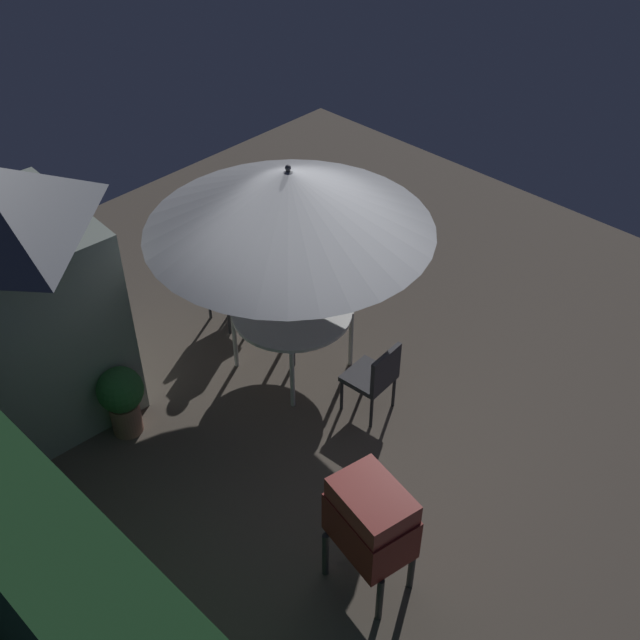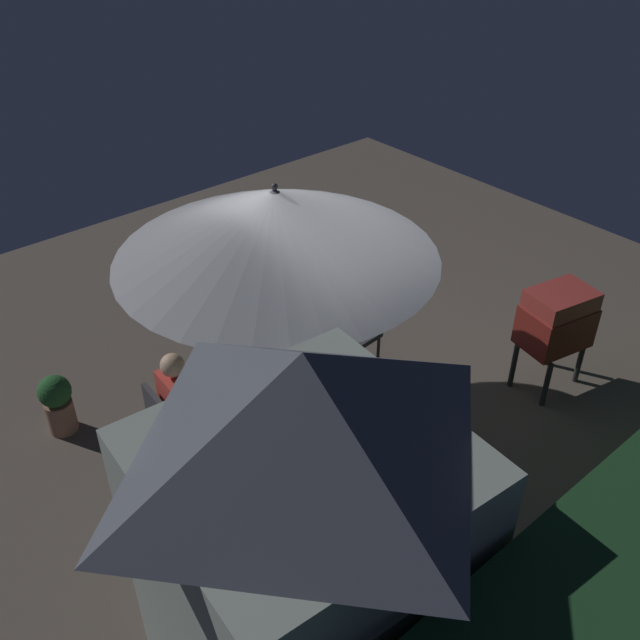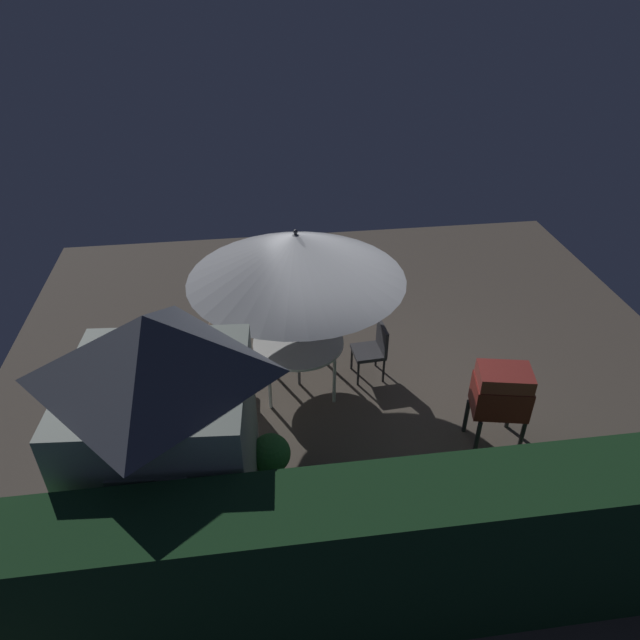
# 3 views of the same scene
# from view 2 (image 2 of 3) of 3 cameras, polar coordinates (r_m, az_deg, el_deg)

# --- Properties ---
(ground_plane) EXTENTS (11.00, 11.00, 0.00)m
(ground_plane) POSITION_cam_2_polar(r_m,az_deg,el_deg) (7.84, 2.57, -5.37)
(ground_plane) COLOR brown
(garden_shed) EXTENTS (1.98, 1.92, 2.91)m
(garden_shed) POSITION_cam_2_polar(r_m,az_deg,el_deg) (4.52, -1.13, -17.19)
(garden_shed) COLOR gray
(garden_shed) RESTS_ON ground
(patio_table) EXTENTS (1.33, 1.33, 0.80)m
(patio_table) POSITION_cam_2_polar(r_m,az_deg,el_deg) (7.08, -3.16, -2.80)
(patio_table) COLOR white
(patio_table) RESTS_ON ground
(patio_umbrella) EXTENTS (2.97, 2.97, 2.58)m
(patio_umbrella) POSITION_cam_2_polar(r_m,az_deg,el_deg) (6.30, -3.58, 7.72)
(patio_umbrella) COLOR #4C4C51
(patio_umbrella) RESTS_ON ground
(bbq_grill) EXTENTS (0.79, 0.63, 1.20)m
(bbq_grill) POSITION_cam_2_polar(r_m,az_deg,el_deg) (7.77, 18.57, -0.02)
(bbq_grill) COLOR maroon
(bbq_grill) RESTS_ON ground
(chair_near_shed) EXTENTS (0.49, 0.49, 0.90)m
(chair_near_shed) POSITION_cam_2_polar(r_m,az_deg,el_deg) (6.78, -11.86, -8.03)
(chair_near_shed) COLOR #38383D
(chair_near_shed) RESTS_ON ground
(chair_far_side) EXTENTS (0.50, 0.49, 0.90)m
(chair_far_side) POSITION_cam_2_polar(r_m,az_deg,el_deg) (7.86, 3.18, -0.48)
(chair_far_side) COLOR #38383D
(chair_far_side) RESTS_ON ground
(potted_plant_by_shed) EXTENTS (0.33, 0.33, 0.67)m
(potted_plant_by_shed) POSITION_cam_2_polar(r_m,az_deg,el_deg) (7.56, -20.43, -6.26)
(potted_plant_by_shed) COLOR #936651
(potted_plant_by_shed) RESTS_ON ground
(potted_plant_by_grill) EXTENTS (0.48, 0.48, 0.83)m
(potted_plant_by_grill) POSITION_cam_2_polar(r_m,az_deg,el_deg) (5.94, 4.59, -15.50)
(potted_plant_by_grill) COLOR #936651
(potted_plant_by_grill) RESTS_ON ground
(person_in_red) EXTENTS (0.26, 0.35, 1.26)m
(person_in_red) POSITION_cam_2_polar(r_m,az_deg,el_deg) (6.63, -11.47, -6.08)
(person_in_red) COLOR #CC3D33
(person_in_red) RESTS_ON ground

